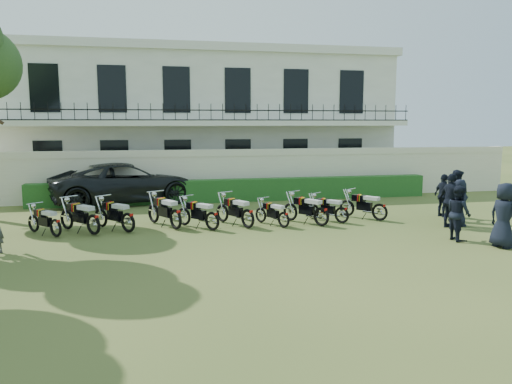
{
  "coord_description": "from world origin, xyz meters",
  "views": [
    {
      "loc": [
        -2.78,
        -14.78,
        3.55
      ],
      "look_at": [
        0.84,
        2.43,
        1.08
      ],
      "focal_mm": 35.0,
      "sensor_mm": 36.0,
      "label": 1
    }
  ],
  "objects_px": {
    "motorcycle_5": "(248,214)",
    "motorcycle_4": "(212,216)",
    "motorcycle_8": "(342,211)",
    "motorcycle_9": "(380,208)",
    "motorcycle_1": "(93,219)",
    "officer_3": "(459,203)",
    "motorcycle_2": "(128,218)",
    "officer_4": "(456,195)",
    "officer_1": "(459,213)",
    "motorcycle_7": "(321,212)",
    "officer_0": "(504,215)",
    "motorcycle_3": "(176,214)",
    "motorcycle_0": "(56,223)",
    "suv": "(126,183)",
    "motorcycle_6": "(284,216)",
    "officer_5": "(443,196)",
    "officer_2": "(451,201)"
  },
  "relations": [
    {
      "from": "motorcycle_8",
      "to": "officer_5",
      "type": "distance_m",
      "value": 4.27
    },
    {
      "from": "motorcycle_9",
      "to": "officer_4",
      "type": "relative_size",
      "value": 0.86
    },
    {
      "from": "motorcycle_6",
      "to": "motorcycle_9",
      "type": "relative_size",
      "value": 0.93
    },
    {
      "from": "motorcycle_9",
      "to": "officer_1",
      "type": "bearing_deg",
      "value": -109.75
    },
    {
      "from": "motorcycle_4",
      "to": "officer_0",
      "type": "relative_size",
      "value": 0.83
    },
    {
      "from": "motorcycle_2",
      "to": "motorcycle_3",
      "type": "relative_size",
      "value": 0.82
    },
    {
      "from": "motorcycle_4",
      "to": "suv",
      "type": "height_order",
      "value": "suv"
    },
    {
      "from": "motorcycle_6",
      "to": "motorcycle_9",
      "type": "distance_m",
      "value": 3.71
    },
    {
      "from": "officer_4",
      "to": "motorcycle_4",
      "type": "bearing_deg",
      "value": 81.33
    },
    {
      "from": "motorcycle_5",
      "to": "motorcycle_0",
      "type": "bearing_deg",
      "value": 150.86
    },
    {
      "from": "motorcycle_1",
      "to": "motorcycle_2",
      "type": "xyz_separation_m",
      "value": [
        1.05,
        0.14,
        -0.01
      ]
    },
    {
      "from": "motorcycle_5",
      "to": "motorcycle_4",
      "type": "bearing_deg",
      "value": 154.82
    },
    {
      "from": "motorcycle_8",
      "to": "motorcycle_9",
      "type": "distance_m",
      "value": 1.5
    },
    {
      "from": "motorcycle_6",
      "to": "officer_0",
      "type": "distance_m",
      "value": 6.66
    },
    {
      "from": "motorcycle_1",
      "to": "officer_3",
      "type": "xyz_separation_m",
      "value": [
        12.13,
        -1.0,
        0.29
      ]
    },
    {
      "from": "motorcycle_9",
      "to": "suv",
      "type": "relative_size",
      "value": 0.25
    },
    {
      "from": "motorcycle_4",
      "to": "officer_5",
      "type": "relative_size",
      "value": 0.95
    },
    {
      "from": "motorcycle_1",
      "to": "motorcycle_4",
      "type": "bearing_deg",
      "value": -43.85
    },
    {
      "from": "officer_1",
      "to": "motorcycle_1",
      "type": "bearing_deg",
      "value": 77.72
    },
    {
      "from": "officer_3",
      "to": "motorcycle_6",
      "type": "bearing_deg",
      "value": 78.81
    },
    {
      "from": "motorcycle_8",
      "to": "officer_0",
      "type": "height_order",
      "value": "officer_0"
    },
    {
      "from": "officer_2",
      "to": "officer_1",
      "type": "bearing_deg",
      "value": 146.07
    },
    {
      "from": "motorcycle_0",
      "to": "suv",
      "type": "height_order",
      "value": "suv"
    },
    {
      "from": "officer_4",
      "to": "officer_3",
      "type": "bearing_deg",
      "value": 144.3
    },
    {
      "from": "officer_5",
      "to": "officer_4",
      "type": "bearing_deg",
      "value": 173.13
    },
    {
      "from": "motorcycle_9",
      "to": "motorcycle_3",
      "type": "bearing_deg",
      "value": 142.12
    },
    {
      "from": "officer_3",
      "to": "motorcycle_5",
      "type": "bearing_deg",
      "value": 79.2
    },
    {
      "from": "motorcycle_4",
      "to": "motorcycle_5",
      "type": "xyz_separation_m",
      "value": [
        1.2,
        0.09,
        0.02
      ]
    },
    {
      "from": "motorcycle_4",
      "to": "motorcycle_7",
      "type": "bearing_deg",
      "value": -41.19
    },
    {
      "from": "motorcycle_1",
      "to": "motorcycle_6",
      "type": "bearing_deg",
      "value": -43.58
    },
    {
      "from": "motorcycle_8",
      "to": "motorcycle_9",
      "type": "relative_size",
      "value": 0.92
    },
    {
      "from": "motorcycle_6",
      "to": "officer_4",
      "type": "xyz_separation_m",
      "value": [
        6.4,
        -0.06,
        0.51
      ]
    },
    {
      "from": "motorcycle_3",
      "to": "motorcycle_6",
      "type": "xyz_separation_m",
      "value": [
        3.58,
        -0.43,
        -0.11
      ]
    },
    {
      "from": "officer_5",
      "to": "officer_2",
      "type": "bearing_deg",
      "value": 148.26
    },
    {
      "from": "motorcycle_9",
      "to": "officer_3",
      "type": "relative_size",
      "value": 0.99
    },
    {
      "from": "motorcycle_3",
      "to": "motorcycle_4",
      "type": "bearing_deg",
      "value": -47.84
    },
    {
      "from": "motorcycle_5",
      "to": "motorcycle_2",
      "type": "bearing_deg",
      "value": 148.34
    },
    {
      "from": "motorcycle_4",
      "to": "motorcycle_3",
      "type": "bearing_deg",
      "value": 121.38
    },
    {
      "from": "motorcycle_5",
      "to": "suv",
      "type": "bearing_deg",
      "value": 93.75
    },
    {
      "from": "motorcycle_4",
      "to": "motorcycle_5",
      "type": "relative_size",
      "value": 0.85
    },
    {
      "from": "motorcycle_8",
      "to": "motorcycle_7",
      "type": "bearing_deg",
      "value": 163.16
    },
    {
      "from": "motorcycle_4",
      "to": "officer_4",
      "type": "xyz_separation_m",
      "value": [
        8.82,
        -0.1,
        0.44
      ]
    },
    {
      "from": "motorcycle_0",
      "to": "motorcycle_3",
      "type": "relative_size",
      "value": 0.72
    },
    {
      "from": "motorcycle_0",
      "to": "motorcycle_8",
      "type": "bearing_deg",
      "value": -41.68
    },
    {
      "from": "suv",
      "to": "motorcycle_5",
      "type": "bearing_deg",
      "value": -161.71
    },
    {
      "from": "suv",
      "to": "officer_0",
      "type": "height_order",
      "value": "officer_0"
    },
    {
      "from": "motorcycle_2",
      "to": "motorcycle_0",
      "type": "bearing_deg",
      "value": 142.63
    },
    {
      "from": "officer_3",
      "to": "officer_1",
      "type": "bearing_deg",
      "value": 142.98
    },
    {
      "from": "motorcycle_1",
      "to": "motorcycle_4",
      "type": "height_order",
      "value": "motorcycle_1"
    },
    {
      "from": "officer_1",
      "to": "motorcycle_7",
      "type": "bearing_deg",
      "value": 54.02
    }
  ]
}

